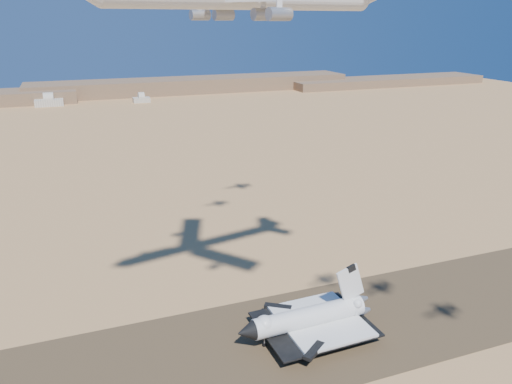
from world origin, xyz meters
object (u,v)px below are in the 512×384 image
object	(u,v)px
crew_b	(343,342)
shuttle	(308,319)
crew_a	(342,342)
crew_c	(332,339)

from	to	relation	value
crew_b	shuttle	bearing A→B (deg)	-2.25
crew_a	crew_c	size ratio (longest dim) A/B	0.88
shuttle	crew_a	world-z (taller)	shuttle
shuttle	crew_b	distance (m)	12.25
crew_a	crew_b	size ratio (longest dim) A/B	1.01
crew_a	crew_c	distance (m)	2.88
shuttle	crew_b	size ratio (longest dim) A/B	28.00
crew_a	shuttle	bearing A→B (deg)	68.88
shuttle	crew_a	xyz separation A→B (m)	(7.78, -7.54, -4.96)
shuttle	crew_c	world-z (taller)	shuttle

